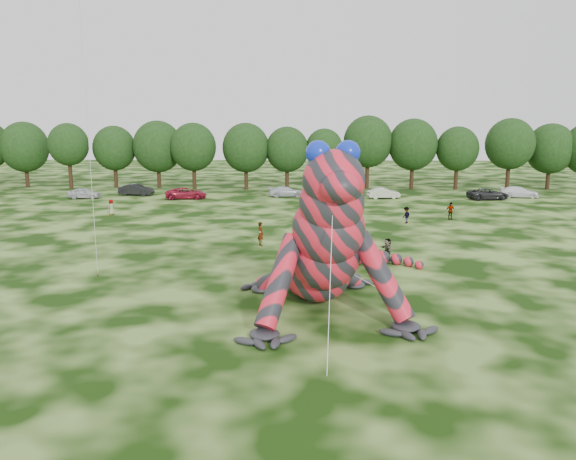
# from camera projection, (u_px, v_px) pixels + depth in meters

# --- Properties ---
(ground) EXTENTS (240.00, 240.00, 0.00)m
(ground) POSITION_uv_depth(u_px,v_px,m) (340.00, 343.00, 24.69)
(ground) COLOR #16330A
(ground) RESTS_ON ground
(inflatable_gecko) EXTENTS (17.76, 19.99, 8.80)m
(inflatable_gecko) POSITION_uv_depth(u_px,v_px,m) (314.00, 219.00, 30.32)
(inflatable_gecko) COLOR red
(inflatable_gecko) RESTS_ON ground
(tree_2) EXTENTS (7.04, 6.34, 9.64)m
(tree_2) POSITION_uv_depth(u_px,v_px,m) (25.00, 155.00, 82.78)
(tree_2) COLOR black
(tree_2) RESTS_ON ground
(tree_3) EXTENTS (5.81, 5.23, 9.44)m
(tree_3) POSITION_uv_depth(u_px,v_px,m) (69.00, 156.00, 80.91)
(tree_3) COLOR black
(tree_3) RESTS_ON ground
(tree_4) EXTENTS (6.22, 5.60, 9.06)m
(tree_4) POSITION_uv_depth(u_px,v_px,m) (115.00, 157.00, 82.37)
(tree_4) COLOR black
(tree_4) RESTS_ON ground
(tree_5) EXTENTS (7.16, 6.44, 9.80)m
(tree_5) POSITION_uv_depth(u_px,v_px,m) (158.00, 154.00, 81.83)
(tree_5) COLOR black
(tree_5) RESTS_ON ground
(tree_6) EXTENTS (6.52, 5.86, 9.49)m
(tree_6) POSITION_uv_depth(u_px,v_px,m) (194.00, 156.00, 79.96)
(tree_6) COLOR black
(tree_6) RESTS_ON ground
(tree_7) EXTENTS (6.68, 6.01, 9.48)m
(tree_7) POSITION_uv_depth(u_px,v_px,m) (246.00, 156.00, 79.85)
(tree_7) COLOR black
(tree_7) RESTS_ON ground
(tree_8) EXTENTS (6.14, 5.53, 8.94)m
(tree_8) POSITION_uv_depth(u_px,v_px,m) (287.00, 158.00, 79.90)
(tree_8) COLOR black
(tree_8) RESTS_ON ground
(tree_9) EXTENTS (5.27, 4.74, 8.68)m
(tree_9) POSITION_uv_depth(u_px,v_px,m) (324.00, 159.00, 80.11)
(tree_9) COLOR black
(tree_9) RESTS_ON ground
(tree_10) EXTENTS (7.09, 6.38, 10.50)m
(tree_10) POSITION_uv_depth(u_px,v_px,m) (368.00, 152.00, 80.95)
(tree_10) COLOR black
(tree_10) RESTS_ON ground
(tree_11) EXTENTS (7.01, 6.31, 10.07)m
(tree_11) POSITION_uv_depth(u_px,v_px,m) (413.00, 154.00, 80.42)
(tree_11) COLOR black
(tree_11) RESTS_ON ground
(tree_12) EXTENTS (5.99, 5.39, 8.97)m
(tree_12) POSITION_uv_depth(u_px,v_px,m) (457.00, 158.00, 79.88)
(tree_12) COLOR black
(tree_12) RESTS_ON ground
(tree_13) EXTENTS (6.83, 6.15, 10.13)m
(tree_13) POSITION_uv_depth(u_px,v_px,m) (509.00, 154.00, 78.95)
(tree_13) COLOR black
(tree_13) RESTS_ON ground
(tree_14) EXTENTS (6.82, 6.14, 9.40)m
(tree_14) POSITION_uv_depth(u_px,v_px,m) (550.00, 156.00, 80.38)
(tree_14) COLOR black
(tree_14) RESTS_ON ground
(car_0) EXTENTS (4.04, 1.63, 1.38)m
(car_0) POSITION_uv_depth(u_px,v_px,m) (85.00, 193.00, 71.20)
(car_0) COLOR silver
(car_0) RESTS_ON ground
(car_1) EXTENTS (4.72, 2.19, 1.50)m
(car_1) POSITION_uv_depth(u_px,v_px,m) (136.00, 190.00, 74.24)
(car_1) COLOR black
(car_1) RESTS_ON ground
(car_2) EXTENTS (5.39, 2.95, 1.43)m
(car_2) POSITION_uv_depth(u_px,v_px,m) (186.00, 193.00, 70.81)
(car_2) COLOR maroon
(car_2) RESTS_ON ground
(car_3) EXTENTS (4.77, 2.46, 1.32)m
(car_3) POSITION_uv_depth(u_px,v_px,m) (286.00, 192.00, 72.89)
(car_3) COLOR silver
(car_3) RESTS_ON ground
(car_4) EXTENTS (4.17, 1.81, 1.40)m
(car_4) POSITION_uv_depth(u_px,v_px,m) (337.00, 192.00, 72.65)
(car_4) COLOR navy
(car_4) RESTS_ON ground
(car_5) EXTENTS (4.31, 2.22, 1.35)m
(car_5) POSITION_uv_depth(u_px,v_px,m) (383.00, 193.00, 71.19)
(car_5) COLOR beige
(car_5) RESTS_ON ground
(car_6) EXTENTS (5.46, 3.31, 1.42)m
(car_6) POSITION_uv_depth(u_px,v_px,m) (488.00, 194.00, 70.16)
(car_6) COLOR #262628
(car_6) RESTS_ON ground
(car_7) EXTENTS (5.10, 2.69, 1.41)m
(car_7) POSITION_uv_depth(u_px,v_px,m) (519.00, 192.00, 72.07)
(car_7) COLOR white
(car_7) RESTS_ON ground
(spectator_2) EXTENTS (1.14, 1.14, 1.59)m
(spectator_2) POSITION_uv_depth(u_px,v_px,m) (406.00, 215.00, 53.75)
(spectator_2) COLOR gray
(spectator_2) RESTS_ON ground
(spectator_0) EXTENTS (0.71, 0.82, 1.89)m
(spectator_0) POSITION_uv_depth(u_px,v_px,m) (261.00, 234.00, 43.99)
(spectator_0) COLOR gray
(spectator_0) RESTS_ON ground
(spectator_5) EXTENTS (0.93, 1.56, 1.60)m
(spectator_5) POSITION_uv_depth(u_px,v_px,m) (387.00, 249.00, 39.25)
(spectator_5) COLOR gray
(spectator_5) RESTS_ON ground
(spectator_3) EXTENTS (1.09, 0.65, 1.74)m
(spectator_3) POSITION_uv_depth(u_px,v_px,m) (450.00, 211.00, 55.82)
(spectator_3) COLOR gray
(spectator_3) RESTS_ON ground
(spectator_4) EXTENTS (0.85, 0.95, 1.63)m
(spectator_4) POSITION_uv_depth(u_px,v_px,m) (111.00, 207.00, 58.56)
(spectator_4) COLOR gray
(spectator_4) RESTS_ON ground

